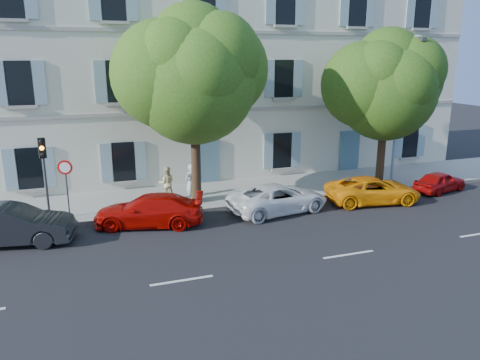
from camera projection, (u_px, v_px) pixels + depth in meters
name	position (u px, v px, depth m)	size (l,w,h in m)	color
ground	(298.00, 219.00, 20.18)	(90.00, 90.00, 0.00)	black
sidewalk	(260.00, 190.00, 24.22)	(36.00, 4.50, 0.15)	#A09E96
kerb	(277.00, 202.00, 22.24)	(36.00, 0.16, 0.16)	#9E998E
building	(226.00, 70.00, 27.94)	(28.00, 7.00, 12.00)	beige
car_dark_sedan	(11.00, 225.00, 17.28)	(1.57, 4.50, 1.48)	black
car_red_coupe	(149.00, 210.00, 19.23)	(1.81, 4.46, 1.29)	#AB0904
car_white_coupe	(278.00, 198.00, 20.92)	(2.11, 4.58, 1.27)	white
car_yellow_supercar	(373.00, 190.00, 22.25)	(2.06, 4.46, 1.24)	#FF970A
car_red_hatchback	(440.00, 182.00, 24.07)	(1.26, 3.13, 1.07)	#980909
tree_left	(194.00, 81.00, 20.52)	(5.58, 5.58, 8.65)	#3A2819
tree_right	(386.00, 91.00, 23.37)	(5.03, 5.03, 7.75)	#3A2819
traffic_light	(44.00, 161.00, 18.88)	(0.31, 0.39, 3.49)	#383A3D
road_sign	(66.00, 177.00, 19.05)	(0.59, 0.15, 2.57)	#383A3D
street_lamp	(400.00, 104.00, 23.37)	(0.27, 1.62, 7.59)	#7293BF
pedestrian_a	(191.00, 183.00, 21.88)	(0.65, 0.43, 1.79)	silver
pedestrian_b	(167.00, 183.00, 22.27)	(0.76, 0.60, 1.57)	#D4C988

